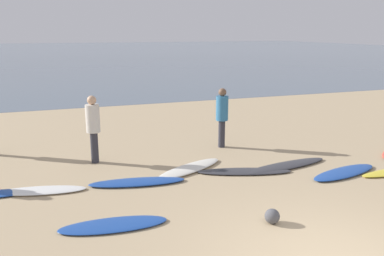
{
  "coord_description": "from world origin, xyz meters",
  "views": [
    {
      "loc": [
        -3.69,
        -4.01,
        3.4
      ],
      "look_at": [
        0.06,
        6.72,
        0.6
      ],
      "focal_mm": 37.16,
      "sensor_mm": 36.0,
      "label": 1
    }
  ],
  "objects_px": {
    "surfboard_4": "(190,168)",
    "surfboard_6": "(285,166)",
    "surfboard_5": "(244,171)",
    "surfboard_1": "(41,190)",
    "surfboard_7": "(344,172)",
    "person_1": "(222,113)",
    "person_0": "(93,124)",
    "surfboard_3": "(137,182)",
    "surfboard_2": "(114,225)",
    "beach_rock_near": "(272,216)"
  },
  "relations": [
    {
      "from": "surfboard_5",
      "to": "surfboard_4",
      "type": "bearing_deg",
      "value": 169.9
    },
    {
      "from": "surfboard_2",
      "to": "surfboard_7",
      "type": "distance_m",
      "value": 5.77
    },
    {
      "from": "surfboard_5",
      "to": "person_0",
      "type": "xyz_separation_m",
      "value": [
        -3.37,
        2.01,
        1.02
      ]
    },
    {
      "from": "surfboard_4",
      "to": "surfboard_1",
      "type": "bearing_deg",
      "value": 156.92
    },
    {
      "from": "surfboard_6",
      "to": "surfboard_7",
      "type": "height_order",
      "value": "surfboard_7"
    },
    {
      "from": "surfboard_4",
      "to": "person_1",
      "type": "xyz_separation_m",
      "value": [
        1.55,
        1.6,
        1.0
      ]
    },
    {
      "from": "surfboard_1",
      "to": "surfboard_6",
      "type": "height_order",
      "value": "surfboard_6"
    },
    {
      "from": "surfboard_5",
      "to": "person_0",
      "type": "bearing_deg",
      "value": 166.63
    },
    {
      "from": "surfboard_5",
      "to": "surfboard_1",
      "type": "bearing_deg",
      "value": -167.1
    },
    {
      "from": "surfboard_4",
      "to": "surfboard_5",
      "type": "distance_m",
      "value": 1.35
    },
    {
      "from": "surfboard_1",
      "to": "surfboard_4",
      "type": "height_order",
      "value": "surfboard_4"
    },
    {
      "from": "surfboard_3",
      "to": "surfboard_4",
      "type": "bearing_deg",
      "value": 27.8
    },
    {
      "from": "surfboard_2",
      "to": "surfboard_4",
      "type": "xyz_separation_m",
      "value": [
        2.25,
        2.35,
        0.01
      ]
    },
    {
      "from": "surfboard_4",
      "to": "surfboard_6",
      "type": "xyz_separation_m",
      "value": [
        2.37,
        -0.61,
        -0.0
      ]
    },
    {
      "from": "surfboard_4",
      "to": "beach_rock_near",
      "type": "relative_size",
      "value": 7.62
    },
    {
      "from": "surfboard_2",
      "to": "beach_rock_near",
      "type": "relative_size",
      "value": 7.0
    },
    {
      "from": "surfboard_2",
      "to": "surfboard_5",
      "type": "xyz_separation_m",
      "value": [
        3.45,
        1.72,
        0.0
      ]
    },
    {
      "from": "surfboard_1",
      "to": "person_1",
      "type": "distance_m",
      "value": 5.48
    },
    {
      "from": "surfboard_1",
      "to": "surfboard_4",
      "type": "distance_m",
      "value": 3.51
    },
    {
      "from": "surfboard_3",
      "to": "surfboard_6",
      "type": "relative_size",
      "value": 0.85
    },
    {
      "from": "surfboard_1",
      "to": "person_1",
      "type": "height_order",
      "value": "person_1"
    },
    {
      "from": "surfboard_6",
      "to": "beach_rock_near",
      "type": "distance_m",
      "value": 3.18
    },
    {
      "from": "surfboard_2",
      "to": "surfboard_6",
      "type": "height_order",
      "value": "surfboard_6"
    },
    {
      "from": "surfboard_6",
      "to": "surfboard_7",
      "type": "xyz_separation_m",
      "value": [
        1.09,
        -0.9,
        0.0
      ]
    },
    {
      "from": "surfboard_7",
      "to": "person_1",
      "type": "relative_size",
      "value": 1.17
    },
    {
      "from": "surfboard_5",
      "to": "surfboard_7",
      "type": "relative_size",
      "value": 1.12
    },
    {
      "from": "surfboard_4",
      "to": "person_1",
      "type": "bearing_deg",
      "value": 18.62
    },
    {
      "from": "surfboard_1",
      "to": "surfboard_6",
      "type": "bearing_deg",
      "value": 8.08
    },
    {
      "from": "surfboard_7",
      "to": "person_0",
      "type": "distance_m",
      "value": 6.42
    },
    {
      "from": "surfboard_3",
      "to": "surfboard_7",
      "type": "height_order",
      "value": "same"
    },
    {
      "from": "surfboard_5",
      "to": "person_1",
      "type": "height_order",
      "value": "person_1"
    },
    {
      "from": "surfboard_2",
      "to": "surfboard_7",
      "type": "relative_size",
      "value": 0.93
    },
    {
      "from": "person_0",
      "to": "person_1",
      "type": "height_order",
      "value": "person_0"
    },
    {
      "from": "surfboard_3",
      "to": "surfboard_5",
      "type": "bearing_deg",
      "value": 6.16
    },
    {
      "from": "surfboard_2",
      "to": "surfboard_4",
      "type": "relative_size",
      "value": 0.92
    },
    {
      "from": "surfboard_1",
      "to": "surfboard_6",
      "type": "xyz_separation_m",
      "value": [
        5.87,
        -0.36,
        0.01
      ]
    },
    {
      "from": "surfboard_3",
      "to": "person_0",
      "type": "relative_size",
      "value": 1.22
    },
    {
      "from": "surfboard_4",
      "to": "person_0",
      "type": "height_order",
      "value": "person_0"
    },
    {
      "from": "surfboard_3",
      "to": "surfboard_7",
      "type": "distance_m",
      "value": 5.0
    },
    {
      "from": "person_0",
      "to": "beach_rock_near",
      "type": "bearing_deg",
      "value": 120.13
    },
    {
      "from": "surfboard_2",
      "to": "surfboard_4",
      "type": "bearing_deg",
      "value": 51.73
    },
    {
      "from": "surfboard_7",
      "to": "beach_rock_near",
      "type": "relative_size",
      "value": 7.54
    },
    {
      "from": "surfboard_1",
      "to": "surfboard_7",
      "type": "xyz_separation_m",
      "value": [
        6.96,
        -1.26,
        0.01
      ]
    },
    {
      "from": "surfboard_1",
      "to": "surfboard_7",
      "type": "distance_m",
      "value": 7.07
    },
    {
      "from": "surfboard_3",
      "to": "surfboard_4",
      "type": "relative_size",
      "value": 1.04
    },
    {
      "from": "beach_rock_near",
      "to": "surfboard_5",
      "type": "bearing_deg",
      "value": 74.33
    },
    {
      "from": "surfboard_6",
      "to": "surfboard_4",
      "type": "bearing_deg",
      "value": 156.47
    },
    {
      "from": "person_0",
      "to": "beach_rock_near",
      "type": "height_order",
      "value": "person_0"
    },
    {
      "from": "surfboard_5",
      "to": "beach_rock_near",
      "type": "distance_m",
      "value": 2.64
    },
    {
      "from": "surfboard_1",
      "to": "beach_rock_near",
      "type": "distance_m",
      "value": 4.94
    }
  ]
}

